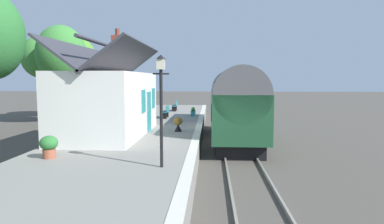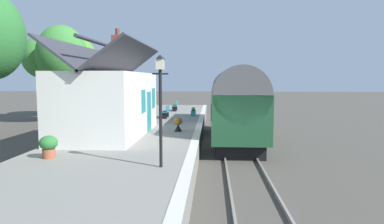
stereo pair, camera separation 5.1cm
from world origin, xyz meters
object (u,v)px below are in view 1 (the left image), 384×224
(planter_under_sign, at_px, (193,112))
(tree_distant, at_px, (61,55))
(bench_mid_platform, at_px, (166,111))
(lamp_post_platform, at_px, (161,89))
(planter_bench_right, at_px, (49,145))
(train, at_px, (235,104))
(station_building, at_px, (110,101))
(planter_edge_far, at_px, (178,124))
(tree_mid_background, at_px, (41,58))
(tree_far_right, at_px, (74,62))
(planter_corner_building, at_px, (135,113))
(bench_near_building, at_px, (175,105))

(planter_under_sign, xyz_separation_m, tree_distant, (1.48, 10.73, 4.40))
(bench_mid_platform, distance_m, planter_under_sign, 2.45)
(bench_mid_platform, xyz_separation_m, planter_under_sign, (1.59, -1.85, -0.16))
(lamp_post_platform, bearing_deg, bench_mid_platform, 7.17)
(planter_under_sign, height_order, lamp_post_platform, lamp_post_platform)
(bench_mid_platform, xyz_separation_m, planter_bench_right, (-12.27, 2.46, -0.03))
(train, distance_m, station_building, 7.18)
(train, bearing_deg, planter_edge_far, 122.77)
(station_building, height_order, tree_mid_background, tree_mid_background)
(planter_edge_far, xyz_separation_m, lamp_post_platform, (-7.21, -0.20, 2.06))
(planter_edge_far, distance_m, tree_far_right, 18.49)
(tree_far_right, bearing_deg, planter_edge_far, -141.07)
(tree_far_right, bearing_deg, planter_under_sign, -118.68)
(planter_corner_building, bearing_deg, planter_edge_far, -144.42)
(planter_edge_far, xyz_separation_m, planter_under_sign, (7.63, -0.38, -0.09))
(tree_distant, bearing_deg, train, -117.83)
(train, height_order, planter_under_sign, train)
(train, relative_size, planter_edge_far, 13.02)
(tree_distant, distance_m, tree_mid_background, 3.75)
(station_building, distance_m, planter_edge_far, 3.73)
(bench_mid_platform, distance_m, tree_mid_background, 13.64)
(bench_mid_platform, distance_m, lamp_post_platform, 13.49)
(station_building, xyz_separation_m, bench_near_building, (12.68, -1.89, -1.19))
(planter_edge_far, height_order, tree_mid_background, tree_mid_background)
(bench_near_building, bearing_deg, tree_distant, 104.70)
(train, bearing_deg, lamp_post_platform, 162.41)
(station_building, xyz_separation_m, planter_edge_far, (1.22, -3.29, -1.27))
(train, relative_size, tree_mid_background, 1.34)
(bench_mid_platform, xyz_separation_m, lamp_post_platform, (-13.24, -1.67, 1.99))
(planter_under_sign, xyz_separation_m, tree_mid_background, (3.82, 13.66, 4.33))
(planter_edge_far, height_order, tree_far_right, tree_far_right)
(planter_under_sign, height_order, tree_far_right, tree_far_right)
(tree_distant, bearing_deg, planter_edge_far, -131.36)
(planter_corner_building, relative_size, tree_mid_background, 0.12)
(train, height_order, planter_corner_building, train)
(lamp_post_platform, bearing_deg, station_building, 30.18)
(bench_near_building, distance_m, tree_distant, 10.18)
(planter_bench_right, xyz_separation_m, planter_edge_far, (6.24, -3.93, -0.05))
(station_building, height_order, tree_distant, tree_distant)
(lamp_post_platform, distance_m, tree_far_right, 24.26)
(bench_near_building, xyz_separation_m, planter_corner_building, (-6.66, 2.04, -0.00))
(station_building, height_order, planter_under_sign, station_building)
(bench_near_building, height_order, planter_corner_building, planter_corner_building)
(bench_near_building, xyz_separation_m, planter_bench_right, (-17.70, 2.53, -0.03))
(planter_under_sign, xyz_separation_m, lamp_post_platform, (-14.83, 0.19, 2.15))
(bench_mid_platform, height_order, planter_edge_far, bench_mid_platform)
(bench_near_building, distance_m, planter_bench_right, 17.88)
(planter_corner_building, distance_m, planter_under_sign, 4.75)
(tree_mid_background, bearing_deg, tree_distant, -128.53)
(lamp_post_platform, bearing_deg, planter_corner_building, 16.83)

